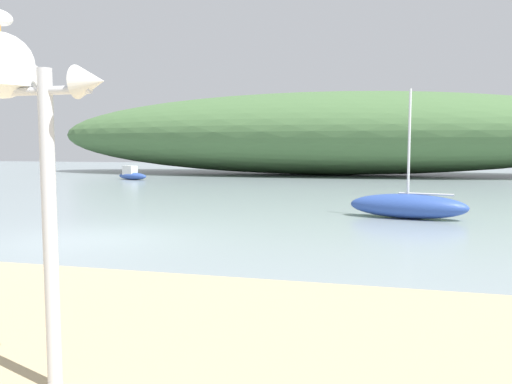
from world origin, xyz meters
The scene contains 5 objects.
ground_plane centered at (0.00, 0.00, 0.00)m, with size 120.00×120.00×0.00m, color gray.
distant_hill centered at (1.62, 31.65, 3.38)m, with size 47.58×13.66×6.77m, color #476B3D.
mast_structure centered at (3.84, -7.41, 2.68)m, with size 1.24×0.59×2.97m.
sailboat_far_right centered at (7.49, 5.65, 0.40)m, with size 3.76×1.68×4.05m.
motorboat_east_reach centered at (-10.37, 21.19, 0.36)m, with size 2.65×1.56×0.97m.
Camera 1 is at (6.83, -11.03, 2.23)m, focal length 35.85 mm.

